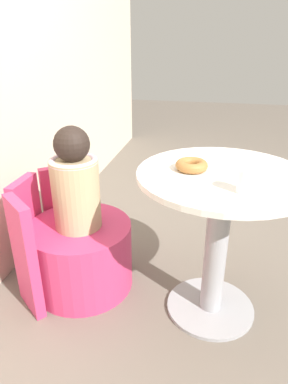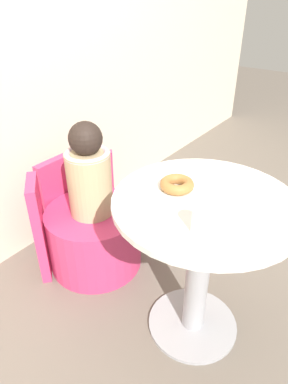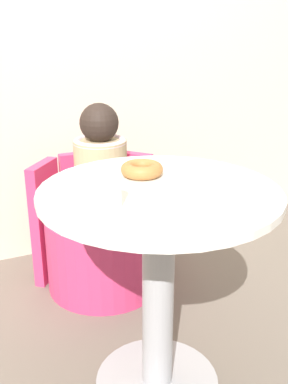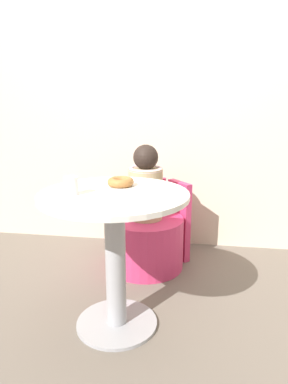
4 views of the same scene
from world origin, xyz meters
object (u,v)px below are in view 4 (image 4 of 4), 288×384
object	(u,v)px
round_table	(115,235)
child_figure	(146,185)
tub_chair	(146,242)
donut	(121,182)
cup	(71,186)

from	to	relation	value
round_table	child_figure	distance (m)	0.70
child_figure	tub_chair	bearing A→B (deg)	180.00
child_figure	donut	bearing A→B (deg)	-95.12
donut	cup	bearing A→B (deg)	-132.09
child_figure	cup	world-z (taller)	child_figure
round_table	donut	bearing A→B (deg)	88.41
donut	cup	world-z (taller)	cup
child_figure	cup	xyz separation A→B (m)	(-0.24, -0.77, 0.17)
round_table	tub_chair	distance (m)	0.77
tub_chair	child_figure	bearing A→B (deg)	0.00
cup	round_table	bearing A→B (deg)	21.87
tub_chair	donut	size ratio (longest dim) A/B	3.90
round_table	cup	world-z (taller)	cup
child_figure	cup	distance (m)	0.82
donut	cup	distance (m)	0.28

